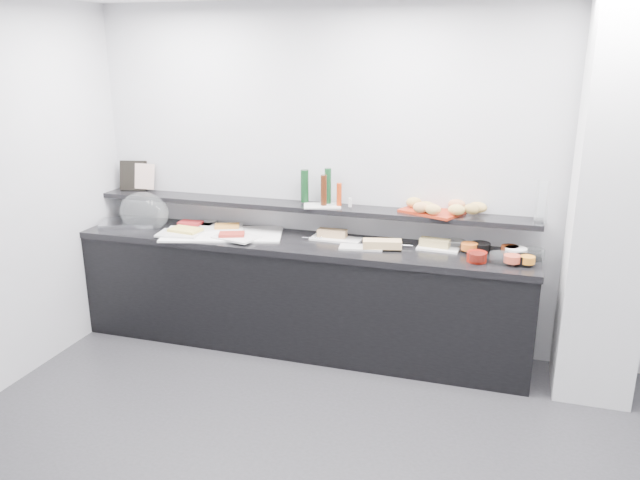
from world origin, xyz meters
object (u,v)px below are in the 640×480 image
(cloche_base, at_px, (129,223))
(bread_tray, at_px, (432,211))
(condiment_tray, at_px, (322,206))
(sandwich_plate_mid, at_px, (361,248))
(framed_print, at_px, (133,176))
(carafe, at_px, (542,202))

(cloche_base, relative_size, bread_tray, 1.04)
(condiment_tray, bearing_deg, bread_tray, -14.23)
(sandwich_plate_mid, bearing_deg, framed_print, 163.12)
(sandwich_plate_mid, distance_m, carafe, 1.34)
(sandwich_plate_mid, height_order, carafe, carafe)
(condiment_tray, bearing_deg, carafe, -17.99)
(bread_tray, relative_size, carafe, 1.43)
(framed_print, bearing_deg, bread_tray, -12.78)
(cloche_base, bearing_deg, framed_print, 83.04)
(cloche_base, xyz_separation_m, carafe, (3.31, 0.16, 0.38))
(condiment_tray, bearing_deg, cloche_base, 167.08)
(bread_tray, bearing_deg, condiment_tray, -153.14)
(sandwich_plate_mid, relative_size, carafe, 1.08)
(sandwich_plate_mid, distance_m, framed_print, 2.18)
(cloche_base, xyz_separation_m, bread_tray, (2.53, 0.21, 0.24))
(framed_print, bearing_deg, carafe, -13.53)
(cloche_base, relative_size, carafe, 1.48)
(sandwich_plate_mid, distance_m, condiment_tray, 0.49)
(carafe, bearing_deg, cloche_base, -177.29)
(condiment_tray, distance_m, carafe, 1.63)
(sandwich_plate_mid, bearing_deg, carafe, 0.60)
(cloche_base, bearing_deg, carafe, -21.46)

